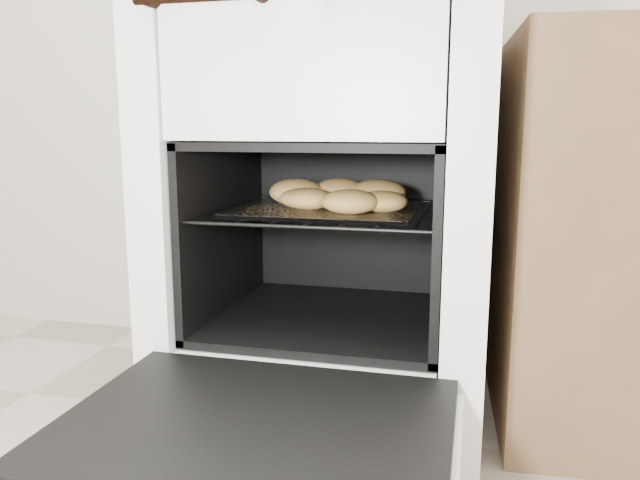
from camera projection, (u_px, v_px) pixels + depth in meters
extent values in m
cube|color=white|center=(339.00, 198.00, 1.38)|extent=(0.64, 0.69, 0.99)
cube|color=black|center=(255.00, 428.00, 0.90)|extent=(0.56, 0.43, 0.03)
cube|color=white|center=(255.00, 440.00, 0.90)|extent=(0.58, 0.45, 0.02)
cylinder|color=black|center=(227.00, 208.00, 1.35)|extent=(0.01, 0.45, 0.01)
cylinder|color=black|center=(442.00, 215.00, 1.24)|extent=(0.01, 0.45, 0.01)
cylinder|color=black|center=(302.00, 227.00, 1.10)|extent=(0.46, 0.01, 0.01)
cylinder|color=black|center=(350.00, 199.00, 1.50)|extent=(0.46, 0.01, 0.01)
cylinder|color=black|center=(243.00, 208.00, 1.35)|extent=(0.01, 0.43, 0.01)
cylinder|color=black|center=(271.00, 209.00, 1.33)|extent=(0.01, 0.43, 0.01)
cylinder|color=black|center=(300.00, 210.00, 1.32)|extent=(0.01, 0.43, 0.01)
cylinder|color=black|center=(330.00, 211.00, 1.30)|extent=(0.01, 0.43, 0.01)
cylinder|color=black|center=(360.00, 212.00, 1.28)|extent=(0.01, 0.43, 0.01)
cylinder|color=black|center=(391.00, 213.00, 1.27)|extent=(0.01, 0.43, 0.01)
cylinder|color=black|center=(423.00, 214.00, 1.25)|extent=(0.01, 0.43, 0.01)
cube|color=white|center=(328.00, 209.00, 1.28)|extent=(0.36, 0.32, 0.01)
ellipsoid|color=tan|center=(304.00, 198.00, 1.26)|extent=(0.11, 0.11, 0.04)
ellipsoid|color=tan|center=(350.00, 201.00, 1.19)|extent=(0.15, 0.15, 0.05)
ellipsoid|color=tan|center=(378.00, 192.00, 1.32)|extent=(0.17, 0.17, 0.05)
ellipsoid|color=tan|center=(297.00, 192.00, 1.31)|extent=(0.16, 0.16, 0.06)
ellipsoid|color=tan|center=(382.00, 201.00, 1.21)|extent=(0.11, 0.11, 0.04)
ellipsoid|color=tan|center=(309.00, 199.00, 1.24)|extent=(0.13, 0.13, 0.04)
ellipsoid|color=tan|center=(340.00, 191.00, 1.33)|extent=(0.11, 0.11, 0.05)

